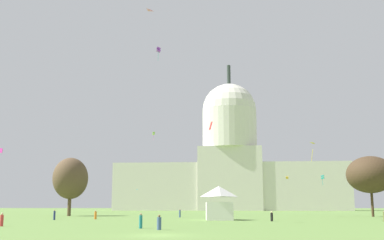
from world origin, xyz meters
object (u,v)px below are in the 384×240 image
Objects in this scene: tree_east_far at (370,175)px; person_olive_deep_crowd at (384,217)px; person_navy_mid_right at (54,215)px; person_white_front_center at (230,214)px; person_denim_aisle_center at (159,223)px; person_denim_mid_center at (180,214)px; kite_yellow_low at (309,145)px; tree_west_mid at (71,178)px; capitol_building at (230,164)px; event_tent at (219,203)px; kite_magenta_low at (1,151)px; kite_white_high at (227,105)px; person_red_front_right at (2,220)px; kite_gold_low at (287,178)px; person_black_front_left at (272,217)px; kite_turquoise_low at (323,177)px; kite_cyan_low at (138,190)px; kite_violet_high at (159,50)px; kite_lime_mid at (154,133)px; person_orange_near_tent at (95,215)px; kite_pink_high at (148,13)px; person_teal_near_tree_west at (141,221)px; kite_red_low at (211,126)px.

tree_east_far reaches higher than person_olive_deep_crowd.
person_white_front_center is at bearing -37.68° from person_navy_mid_right.
person_denim_aisle_center is 43.58m from person_white_front_center.
person_white_front_center is 1.01× the size of person_denim_mid_center.
person_denim_aisle_center is at bearing -3.17° from kite_yellow_low.
capitol_building is at bearing 74.13° from tree_west_mid.
person_olive_deep_crowd is (33.11, -23.10, -0.02)m from person_denim_mid_center.
kite_magenta_low is (-39.55, 2.08, 9.44)m from event_tent.
person_denim_mid_center is at bearing 135.01° from kite_white_high.
person_olive_deep_crowd is at bearing 21.67° from person_red_front_right.
kite_gold_low reaches higher than event_tent.
tree_west_mid is 8.93× the size of person_black_front_left.
kite_yellow_low reaches higher than kite_turquoise_low.
kite_cyan_low is (-11.83, 125.43, 8.08)m from person_navy_mid_right.
kite_violet_high reaches higher than person_white_front_center.
person_denim_mid_center is 30.26m from kite_yellow_low.
person_denim_mid_center is 1.06× the size of person_red_front_right.
capitol_building is 150.98m from kite_yellow_low.
capitol_building reaches higher than person_white_front_center.
kite_lime_mid reaches higher than kite_yellow_low.
kite_cyan_low is at bearing 17.27° from kite_white_high.
event_tent is at bearing -53.20° from kite_yellow_low.
person_orange_near_tent is 1.35× the size of kite_gold_low.
tree_west_mid is 42.05m from kite_pink_high.
kite_cyan_low is 132.17m from kite_yellow_low.
person_navy_mid_right is 66.69m from kite_violet_high.
kite_yellow_low reaches higher than person_denim_aisle_center.
kite_pink_high reaches higher than kite_gold_low.
person_denim_mid_center is at bearing 128.65° from person_black_front_left.
person_red_front_right is at bearing -97.66° from capitol_building.
kite_white_high is (-23.23, -16.94, 26.59)m from kite_gold_low.
tree_east_far is at bearing 96.70° from kite_magenta_low.
kite_turquoise_low is (31.60, 72.01, 8.64)m from person_teal_near_tree_west.
person_denim_aisle_center is at bearing -121.87° from person_denim_mid_center.
person_olive_deep_crowd is 0.96× the size of kite_cyan_low.
person_black_front_left is at bearing -25.05° from kite_red_low.
kite_turquoise_low is at bearing -77.55° from capitol_building.
kite_gold_low is 111.37m from kite_yellow_low.
capitol_building is 186.80m from person_denim_aisle_center.
person_olive_deep_crowd is (24.61, -6.37, -2.01)m from event_tent.
kite_turquoise_low reaches higher than kite_cyan_low.
kite_violet_high is (-11.13, 76.41, 44.74)m from person_teal_near_tree_west.
kite_magenta_low is (-64.16, 8.45, 11.44)m from person_olive_deep_crowd.
event_tent is 2.82× the size of kite_turquoise_low.
kite_red_low reaches higher than kite_yellow_low.
person_black_front_left is 0.85× the size of kite_pink_high.
person_denim_aisle_center is at bearing -177.59° from kite_turquoise_low.
kite_lime_mid is (-21.50, 90.85, 30.28)m from person_denim_mid_center.
person_navy_mid_right is at bearing -27.00° from kite_violet_high.
kite_white_high is (35.46, 69.12, 31.41)m from tree_west_mid.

